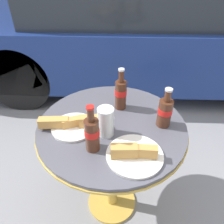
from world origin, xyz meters
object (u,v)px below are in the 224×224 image
(cola_bottle_right, at_px, (165,111))
(drinking_glass, at_px, (106,123))
(cola_bottle_left, at_px, (121,93))
(lunch_plate_near, at_px, (72,124))
(bistro_table, at_px, (112,142))
(parked_car, at_px, (139,32))
(lunch_plate_far, at_px, (134,154))
(cola_bottle_center, at_px, (92,133))

(cola_bottle_right, relative_size, drinking_glass, 1.43)
(cola_bottle_left, bearing_deg, lunch_plate_near, -142.21)
(bistro_table, distance_m, parked_car, 1.97)
(lunch_plate_near, height_order, lunch_plate_far, same)
(drinking_glass, distance_m, lunch_plate_near, 0.18)
(drinking_glass, relative_size, parked_car, 0.03)
(bistro_table, height_order, cola_bottle_center, cola_bottle_center)
(lunch_plate_near, bearing_deg, drinking_glass, -11.79)
(parked_car, bearing_deg, lunch_plate_near, -103.06)
(cola_bottle_left, xyz_separation_m, lunch_plate_far, (0.06, -0.37, -0.08))
(bistro_table, distance_m, cola_bottle_left, 0.28)
(drinking_glass, bearing_deg, bistro_table, 71.05)
(cola_bottle_center, distance_m, drinking_glass, 0.12)
(cola_bottle_right, distance_m, lunch_plate_far, 0.28)
(cola_bottle_center, height_order, lunch_plate_far, cola_bottle_center)
(cola_bottle_left, bearing_deg, parked_car, 83.08)
(lunch_plate_near, relative_size, lunch_plate_far, 1.24)
(cola_bottle_left, distance_m, parked_car, 1.82)
(parked_car, bearing_deg, drinking_glass, -98.07)
(bistro_table, distance_m, lunch_plate_near, 0.26)
(bistro_table, bearing_deg, parked_car, 82.35)
(cola_bottle_left, relative_size, lunch_plate_near, 0.77)
(cola_bottle_left, bearing_deg, lunch_plate_far, -80.43)
(cola_bottle_right, height_order, lunch_plate_far, cola_bottle_right)
(cola_bottle_center, xyz_separation_m, lunch_plate_near, (-0.12, 0.14, -0.07))
(lunch_plate_far, bearing_deg, drinking_glass, 132.10)
(cola_bottle_right, height_order, drinking_glass, cola_bottle_right)
(cola_bottle_right, bearing_deg, drinking_glass, -164.47)
(cola_bottle_right, height_order, parked_car, parked_car)
(cola_bottle_left, xyz_separation_m, cola_bottle_center, (-0.12, -0.32, -0.00))
(cola_bottle_right, relative_size, parked_car, 0.05)
(bistro_table, relative_size, cola_bottle_left, 3.25)
(lunch_plate_far, xyz_separation_m, parked_car, (0.16, 2.17, -0.14))
(lunch_plate_near, distance_m, lunch_plate_far, 0.35)
(cola_bottle_left, height_order, cola_bottle_center, cola_bottle_left)
(bistro_table, relative_size, lunch_plate_far, 3.10)
(bistro_table, relative_size, cola_bottle_right, 3.65)
(lunch_plate_near, bearing_deg, parked_car, 76.94)
(parked_car, bearing_deg, cola_bottle_center, -99.11)
(cola_bottle_left, xyz_separation_m, drinking_glass, (-0.07, -0.22, -0.03))
(cola_bottle_right, bearing_deg, lunch_plate_far, -125.23)
(cola_bottle_right, distance_m, lunch_plate_near, 0.47)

